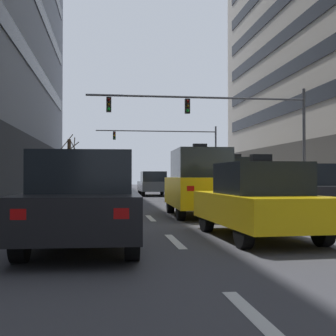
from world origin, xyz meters
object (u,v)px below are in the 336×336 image
pedestrian_0 (299,180)px  taxi_driving_5 (259,201)px  street_tree_0 (69,163)px  taxi_driving_3 (236,180)px  car_driving_4 (84,201)px  car_parked_3 (317,185)px  traffic_signal_0 (227,117)px  taxi_driving_6 (200,183)px  car_driving_0 (153,184)px  traffic_signal_1 (177,143)px  taxi_driving_2 (183,182)px  car_driving_1 (299,190)px

pedestrian_0 → taxi_driving_5: bearing=-115.9°
taxi_driving_5 → street_tree_0: bearing=101.6°
taxi_driving_3 → car_driving_4: bearing=-116.4°
car_parked_3 → traffic_signal_0: size_ratio=0.36×
taxi_driving_3 → taxi_driving_6: taxi_driving_3 is taller
taxi_driving_3 → taxi_driving_6: bearing=-114.4°
car_driving_0 → traffic_signal_0: 7.14m
car_driving_0 → car_parked_3: 11.61m
taxi_driving_6 → traffic_signal_1: size_ratio=0.35×
traffic_signal_0 → street_tree_0: (-10.02, 13.66, -2.31)m
taxi_driving_2 → taxi_driving_5: 28.80m
taxi_driving_6 → traffic_signal_0: traffic_signal_0 is taller
car_driving_0 → traffic_signal_0: traffic_signal_0 is taller
taxi_driving_2 → traffic_signal_1: bearing=83.9°
taxi_driving_6 → traffic_signal_0: size_ratio=0.35×
taxi_driving_3 → car_driving_4: (-6.81, -13.70, -0.26)m
car_driving_4 → taxi_driving_5: size_ratio=1.09×
car_parked_3 → street_tree_0: bearing=125.9°
pedestrian_0 → car_driving_0: bearing=171.6°
taxi_driving_2 → pedestrian_0: bearing=-54.8°
taxi_driving_6 → car_parked_3: bearing=42.4°
car_driving_4 → car_parked_3: car_parked_3 is taller
car_parked_3 → street_tree_0: street_tree_0 is taller
taxi_driving_2 → car_driving_4: bearing=-103.0°
taxi_driving_2 → street_tree_0: (-9.50, 1.61, 1.63)m
car_parked_3 → traffic_signal_1: size_ratio=0.36×
car_driving_0 → car_driving_1: (3.28, -15.76, 0.04)m
traffic_signal_0 → traffic_signal_1: bearing=88.6°
taxi_driving_5 → street_tree_0: street_tree_0 is taller
taxi_driving_2 → pedestrian_0: 10.89m
taxi_driving_5 → traffic_signal_1: bearing=83.6°
car_driving_4 → traffic_signal_1: (7.85, 39.33, 3.91)m
car_driving_1 → taxi_driving_6: bearing=179.6°
taxi_driving_2 → taxi_driving_3: bearing=-89.9°
car_driving_4 → street_tree_0: 31.16m
car_driving_0 → taxi_driving_3: bearing=-68.0°
car_driving_4 → traffic_signal_0: (7.32, 17.34, 3.87)m
car_driving_0 → taxi_driving_5: taxi_driving_5 is taller
car_driving_0 → pedestrian_0: bearing=-8.4°
taxi_driving_2 → pedestrian_0: (6.27, -8.90, 0.25)m
traffic_signal_1 → car_driving_1: bearing=-91.9°
car_parked_3 → traffic_signal_0: 6.84m
taxi_driving_2 → car_driving_4: 30.17m
taxi_driving_3 → car_parked_3: bearing=-15.0°
car_driving_0 → taxi_driving_5: bearing=-89.9°
traffic_signal_1 → street_tree_0: bearing=-141.7°
traffic_signal_0 → pedestrian_0: (5.75, 3.16, -3.68)m
car_driving_1 → taxi_driving_3: bearing=89.7°
car_parked_3 → taxi_driving_5: bearing=-120.5°
taxi_driving_2 → car_driving_4: (-6.80, -29.39, 0.07)m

